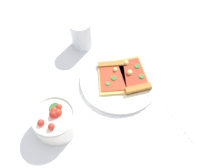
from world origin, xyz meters
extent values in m
plane|color=silver|center=(0.00, 0.00, 0.00)|extent=(2.40, 2.40, 0.00)
cylinder|color=silver|center=(-0.04, -0.05, 0.01)|extent=(0.27, 0.27, 0.01)
cube|color=gold|center=(-0.05, -0.09, 0.02)|extent=(0.16, 0.12, 0.01)
cube|color=#A36B2D|center=(-0.11, -0.08, 0.02)|extent=(0.04, 0.09, 0.02)
cube|color=#B22D19|center=(-0.05, -0.09, 0.02)|extent=(0.14, 0.10, 0.00)
cylinder|color=#2D722D|center=(-0.07, -0.11, 0.03)|extent=(0.02, 0.02, 0.00)
sphere|color=#F2D87F|center=(-0.04, -0.08, 0.03)|extent=(0.02, 0.02, 0.02)
sphere|color=#F2D87F|center=(0.00, -0.10, 0.03)|extent=(0.02, 0.02, 0.02)
cylinder|color=#2D722D|center=(-0.03, -0.12, 0.03)|extent=(0.02, 0.02, 0.00)
cube|color=#E5B256|center=(-0.03, -0.03, 0.02)|extent=(0.16, 0.14, 0.01)
cube|color=#A36B2D|center=(0.02, -0.05, 0.02)|extent=(0.06, 0.09, 0.02)
cube|color=red|center=(-0.03, -0.03, 0.02)|extent=(0.13, 0.12, 0.00)
sphere|color=#F2D87F|center=(-0.01, -0.05, 0.03)|extent=(0.01, 0.01, 0.01)
cylinder|color=#388433|center=(-0.04, 0.00, 0.03)|extent=(0.01, 0.01, 0.00)
cylinder|color=#2D722D|center=(-0.03, -0.03, 0.03)|extent=(0.02, 0.02, 0.00)
cylinder|color=white|center=(-0.09, 0.20, 0.03)|extent=(0.13, 0.13, 0.07)
torus|color=white|center=(-0.09, 0.20, 0.07)|extent=(0.13, 0.13, 0.01)
sphere|color=red|center=(-0.09, 0.24, 0.08)|extent=(0.02, 0.02, 0.02)
sphere|color=red|center=(-0.12, 0.22, 0.08)|extent=(0.02, 0.02, 0.02)
sphere|color=red|center=(-0.08, 0.19, 0.07)|extent=(0.02, 0.02, 0.02)
sphere|color=red|center=(-0.09, 0.20, 0.08)|extent=(0.02, 0.02, 0.02)
sphere|color=red|center=(-0.09, 0.19, 0.07)|extent=(0.03, 0.03, 0.03)
sphere|color=red|center=(-0.07, 0.18, 0.08)|extent=(0.02, 0.02, 0.02)
cylinder|color=#2D722D|center=(-0.07, 0.19, 0.07)|extent=(0.05, 0.05, 0.01)
cylinder|color=silver|center=(0.18, -0.01, 0.06)|extent=(0.08, 0.08, 0.11)
cylinder|color=black|center=(0.18, -0.01, 0.04)|extent=(0.07, 0.07, 0.08)
cube|color=white|center=(0.16, -0.01, 0.08)|extent=(0.02, 0.02, 0.02)
cube|color=white|center=(0.19, -0.02, 0.08)|extent=(0.03, 0.03, 0.02)
cube|color=silver|center=(-0.26, -0.18, 0.00)|extent=(0.14, 0.11, 0.00)
camera|label=1|loc=(-0.43, 0.20, 0.69)|focal=39.07mm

